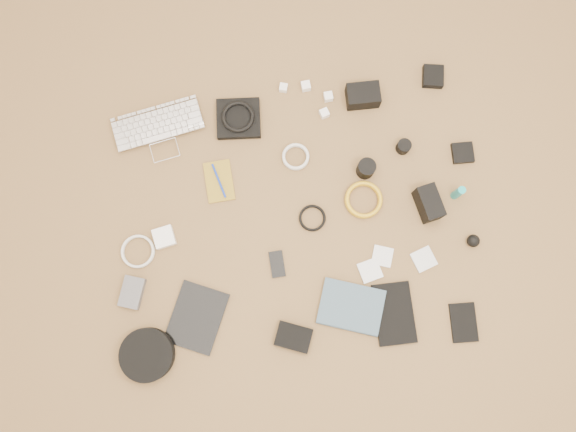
{
  "coord_description": "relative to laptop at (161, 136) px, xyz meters",
  "views": [
    {
      "loc": [
        -0.06,
        -0.33,
        2.08
      ],
      "look_at": [
        -0.01,
        0.02,
        0.02
      ],
      "focal_mm": 35.0,
      "sensor_mm": 36.0,
      "label": 1
    }
  ],
  "objects": [
    {
      "name": "lens_b",
      "position": [
        0.91,
        -0.15,
        0.01
      ],
      "size": [
        0.06,
        0.06,
        0.05
      ],
      "primitive_type": "cylinder",
      "rotation": [
        0.0,
        0.0,
        0.16
      ],
      "color": "black",
      "rests_on": "ground"
    },
    {
      "name": "cable_white_a",
      "position": [
        0.5,
        -0.14,
        -0.01
      ],
      "size": [
        0.11,
        0.11,
        0.01
      ],
      "primitive_type": "torus",
      "rotation": [
        0.0,
        0.0,
        0.05
      ],
      "color": "silver",
      "rests_on": "ground"
    },
    {
      "name": "headphones",
      "position": [
        0.3,
        0.03,
        0.02
      ],
      "size": [
        0.15,
        0.15,
        0.02
      ],
      "primitive_type": "torus",
      "rotation": [
        0.0,
        0.0,
        -0.17
      ],
      "color": "black",
      "rests_on": "headphone_pouch"
    },
    {
      "name": "notebook_black_a",
      "position": [
        0.79,
        -0.77,
        -0.01
      ],
      "size": [
        0.14,
        0.22,
        0.02
      ],
      "primitive_type": "cube",
      "rotation": [
        0.0,
        0.0,
        0.0
      ],
      "color": "black",
      "rests_on": "ground"
    },
    {
      "name": "air_blower",
      "position": [
        1.12,
        -0.54,
        0.01
      ],
      "size": [
        0.05,
        0.05,
        0.05
      ],
      "primitive_type": "sphere",
      "rotation": [
        0.0,
        0.0,
        0.0
      ],
      "color": "black",
      "rests_on": "ground"
    },
    {
      "name": "cable_yellow",
      "position": [
        0.74,
        -0.34,
        -0.01
      ],
      "size": [
        0.17,
        0.17,
        0.02
      ],
      "primitive_type": "torus",
      "rotation": [
        0.0,
        0.0,
        0.26
      ],
      "color": "gold",
      "rests_on": "ground"
    },
    {
      "name": "lens_a",
      "position": [
        0.76,
        -0.22,
        0.02
      ],
      "size": [
        0.08,
        0.08,
        0.07
      ],
      "primitive_type": "cylinder",
      "rotation": [
        0.0,
        0.0,
        0.26
      ],
      "color": "black",
      "rests_on": "ground"
    },
    {
      "name": "room_shell",
      "position": [
        0.46,
        -0.39,
        1.24
      ],
      "size": [
        4.04,
        4.04,
        2.58
      ],
      "color": "brown",
      "rests_on": "ground"
    },
    {
      "name": "cable_white_b",
      "position": [
        -0.12,
        -0.43,
        -0.01
      ],
      "size": [
        0.15,
        0.15,
        0.01
      ],
      "primitive_type": "torus",
      "rotation": [
        0.0,
        0.0,
        -0.2
      ],
      "color": "silver",
      "rests_on": "ground"
    },
    {
      "name": "lens_cleaner",
      "position": [
        1.08,
        -0.36,
        0.04
      ],
      "size": [
        0.03,
        0.03,
        0.1
      ],
      "primitive_type": "cylinder",
      "rotation": [
        0.0,
        0.0,
        -0.2
      ],
      "color": "teal",
      "rests_on": "ground"
    },
    {
      "name": "charger_b",
      "position": [
        0.58,
        0.14,
        0.0
      ],
      "size": [
        0.04,
        0.04,
        0.03
      ],
      "primitive_type": "cube",
      "rotation": [
        0.0,
        0.0,
        0.08
      ],
      "color": "white",
      "rests_on": "ground"
    },
    {
      "name": "phone",
      "position": [
        0.39,
        -0.54,
        -0.01
      ],
      "size": [
        0.06,
        0.1,
        0.01
      ],
      "primitive_type": "cube",
      "rotation": [
        0.0,
        0.0,
        0.04
      ],
      "color": "black",
      "rests_on": "ground"
    },
    {
      "name": "filter_case_left",
      "position": [
        0.72,
        -0.6,
        -0.01
      ],
      "size": [
        0.09,
        0.09,
        0.01
      ],
      "primitive_type": "cube",
      "rotation": [
        0.0,
        0.0,
        0.24
      ],
      "color": "silver",
      "rests_on": "ground"
    },
    {
      "name": "cable_black",
      "position": [
        0.54,
        -0.38,
        -0.01
      ],
      "size": [
        0.13,
        0.13,
        0.01
      ],
      "primitive_type": "torus",
      "rotation": [
        0.0,
        0.0,
        -0.35
      ],
      "color": "black",
      "rests_on": "ground"
    },
    {
      "name": "notebook_black_b",
      "position": [
        1.04,
        -0.83,
        -0.01
      ],
      "size": [
        0.1,
        0.15,
        0.01
      ],
      "primitive_type": "cube",
      "rotation": [
        0.0,
        0.0,
        -0.04
      ],
      "color": "black",
      "rests_on": "ground"
    },
    {
      "name": "tablet",
      "position": [
        0.07,
        -0.7,
        -0.01
      ],
      "size": [
        0.26,
        0.28,
        0.01
      ],
      "primitive_type": "cube",
      "rotation": [
        0.0,
        0.0,
        -0.43
      ],
      "color": "black",
      "rests_on": "ground"
    },
    {
      "name": "power_brick",
      "position": [
        -0.02,
        -0.39,
        0.0
      ],
      "size": [
        0.09,
        0.09,
        0.03
      ],
      "primitive_type": "cube",
      "rotation": [
        0.0,
        0.0,
        0.19
      ],
      "color": "white",
      "rests_on": "ground"
    },
    {
      "name": "headphone_pouch",
      "position": [
        0.3,
        0.03,
        0.0
      ],
      "size": [
        0.18,
        0.17,
        0.03
      ],
      "primitive_type": "cube",
      "rotation": [
        0.0,
        0.0,
        -0.07
      ],
      "color": "black",
      "rests_on": "ground"
    },
    {
      "name": "charger_a",
      "position": [
        0.49,
        0.14,
        0.0
      ],
      "size": [
        0.04,
        0.04,
        0.03
      ],
      "primitive_type": "cube",
      "rotation": [
        0.0,
        0.0,
        -0.29
      ],
      "color": "white",
      "rests_on": "ground"
    },
    {
      "name": "flash",
      "position": [
        0.97,
        -0.38,
        0.03
      ],
      "size": [
        0.09,
        0.14,
        0.1
      ],
      "primitive_type": "cube",
      "rotation": [
        0.0,
        0.0,
        0.21
      ],
      "color": "black",
      "rests_on": "ground"
    },
    {
      "name": "laptop",
      "position": [
        0.0,
        0.0,
        0.0
      ],
      "size": [
        0.38,
        0.3,
        0.03
      ],
      "primitive_type": "imported",
      "rotation": [
        0.0,
        0.0,
        0.18
      ],
      "color": "silver",
      "rests_on": "ground"
    },
    {
      "name": "card_reader",
      "position": [
        1.14,
        -0.2,
        -0.0
      ],
      "size": [
        0.08,
        0.08,
        0.02
      ],
      "primitive_type": "cube",
      "rotation": [
        0.0,
        0.0,
        -0.03
      ],
      "color": "black",
      "rests_on": "ground"
    },
    {
      "name": "filter_case_mid",
      "position": [
        0.78,
        -0.56,
        -0.01
      ],
      "size": [
        0.09,
        0.09,
        0.01
      ],
      "primitive_type": "cube",
      "rotation": [
        0.0,
        0.0,
        -0.34
      ],
      "color": "silver",
      "rests_on": "ground"
    },
    {
      "name": "dslr_camera",
      "position": [
        0.79,
        0.06,
        0.02
      ],
      "size": [
        0.13,
        0.09,
        0.07
      ],
      "primitive_type": "cube",
      "rotation": [
        0.0,
        0.0,
        -0.01
      ],
      "color": "black",
      "rests_on": "ground"
    },
    {
      "name": "filter_case_right",
      "position": [
        0.93,
        -0.58,
        -0.01
      ],
      "size": [
        0.1,
        0.1,
        0.01
      ],
      "primitive_type": "cube",
      "rotation": [
        0.0,
        0.0,
        0.33
      ],
      "color": "silver",
      "rests_on": "ground"
    },
    {
      "name": "charger_d",
      "position": [
        0.63,
        0.02,
        0.0
      ],
      "size": [
        0.04,
        0.04,
        0.03
      ],
      "primitive_type": "cube",
      "rotation": [
        0.0,
        0.0,
        0.31
      ],
      "color": "white",
      "rests_on": "ground"
    },
    {
      "name": "battery_charger",
      "position": [
        -0.15,
        -0.58,
        0.0
      ],
      "size": [
        0.11,
        0.13,
        0.03
      ],
      "primitive_type": "cube",
      "rotation": [
        0.0,
        0.0,
        -0.33
      ],
      "color": "#535357",
      "rests_on": "ground"
    },
    {
      "name": "notebook_olive",
      "position": [
        0.2,
        -0.2,
        -0.01
      ],
      "size": [
        0.11,
        0.16,
        0.01
      ],
      "primitive_type": "cube",
      "rotation": [
        0.0,
        0.0,
        0.05
      ],
      "color": "olive",
      "rests_on": "ground"
    },
    {
      "name": "paperback",
      "position": [
        0.61,
        -0.81,
        -0.0
      ],
      "size": [
        0.27,
        0.24,
        0.02
      ],
      "primitive_type": "imported",
      "rotation": [
        0.0,
        0.0,
        1.23
      ],
      "color": "#3D5467",
      "rests_on": "ground"
    },
    {
      "name": "lens_pouch",
      "position": [
        1.07,
        0.12,
        0.0
      ],
      "size": [
        0.09,
        0.1,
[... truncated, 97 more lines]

